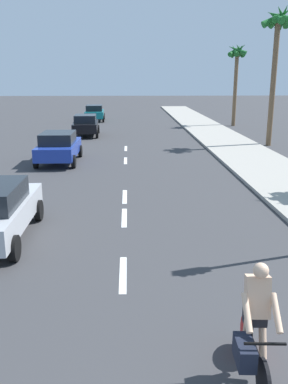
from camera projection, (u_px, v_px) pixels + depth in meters
name	position (u px, v px, depth m)	size (l,w,h in m)	color
ground_plane	(125.00, 170.00, 19.84)	(160.00, 160.00, 0.00)	#38383A
sidewalk_strip	(253.00, 159.00, 21.99)	(3.60, 80.00, 0.14)	#9E998E
lane_stripe_2	(123.00, 274.00, 9.34)	(0.16, 1.80, 0.01)	white
lane_stripe_3	(124.00, 217.00, 13.10)	(0.16, 1.80, 0.01)	white
lane_stripe_4	(125.00, 197.00, 15.38)	(0.16, 1.80, 0.01)	white
lane_stripe_5	(126.00, 161.00, 21.96)	(0.16, 1.80, 0.01)	white
lane_stripe_6	(126.00, 148.00, 25.69)	(0.16, 1.80, 0.01)	white
cyclist	(254.00, 329.00, 5.90)	(0.63, 1.71, 1.82)	black
parked_car_blue	(59.00, 146.00, 21.31)	(1.99, 4.32, 1.57)	#1E389E
parked_car_black	(86.00, 125.00, 31.00)	(2.05, 4.21, 1.57)	black
parked_car_teal	(94.00, 112.00, 41.49)	(2.09, 4.30, 1.57)	#14727A
palm_tree_far	(277.00, 35.00, 25.04)	(1.89, 1.89, 8.46)	brown
palm_tree_distant	(237.00, 61.00, 36.09)	(1.80, 1.86, 7.19)	brown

